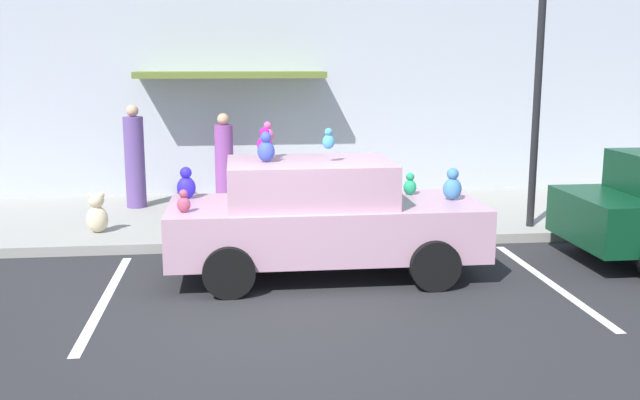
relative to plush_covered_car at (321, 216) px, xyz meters
The scene contains 10 objects.
ground_plane 2.00m from the plush_covered_car, 111.53° to the right, with size 60.00×60.00×0.00m, color #262628.
sidewalk 3.44m from the plush_covered_car, 101.54° to the left, with size 24.00×4.00×0.15m, color gray.
storefront_building 5.98m from the plush_covered_car, 97.10° to the left, with size 24.00×1.25×6.40m.
parking_stripe_front 3.09m from the plush_covered_car, 13.68° to the right, with size 0.12×3.60×0.01m, color silver.
parking_stripe_rear 2.91m from the plush_covered_car, 165.42° to the right, with size 0.12×3.60×0.01m, color silver.
plush_covered_car is the anchor object (origin of this frame).
teddy_bear_on_sidewalk 3.96m from the plush_covered_car, 146.89° to the left, with size 0.34×0.28×0.65m.
street_lamp_post 4.44m from the plush_covered_car, 26.09° to the left, with size 0.28×0.28×3.94m.
pedestrian_near_shopfront 5.08m from the plush_covered_car, 125.65° to the left, with size 0.36×0.36×1.89m.
pedestrian_walking_past 4.76m from the plush_covered_car, 106.37° to the left, with size 0.35×0.35×1.69m.
Camera 1 is at (-0.42, -7.59, 2.85)m, focal length 40.59 mm.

